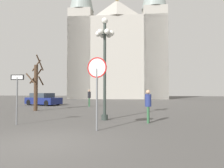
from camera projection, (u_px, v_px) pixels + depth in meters
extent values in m
plane|color=#514F4C|center=(39.00, 145.00, 5.78)|extent=(120.00, 120.00, 0.00)
cube|color=#ADA89E|center=(118.00, 62.00, 45.68)|extent=(21.23, 15.09, 17.12)
pyramid|color=#ADA89E|center=(117.00, 8.00, 40.13)|extent=(7.26, 2.41, 3.50)
cube|color=#ADA89E|center=(81.00, 55.00, 41.79)|extent=(5.06, 5.06, 18.96)
cube|color=#ADA89E|center=(154.00, 54.00, 40.56)|extent=(5.06, 5.06, 18.96)
cylinder|color=slate|center=(97.00, 99.00, 7.83)|extent=(0.08, 0.08, 2.52)
cylinder|color=red|center=(97.00, 68.00, 7.88)|extent=(0.84, 0.19, 0.84)
cylinder|color=white|center=(97.00, 67.00, 7.86)|extent=(0.73, 0.14, 0.74)
cylinder|color=slate|center=(17.00, 101.00, 9.21)|extent=(0.07, 0.07, 2.27)
cube|color=black|center=(17.00, 77.00, 9.25)|extent=(0.67, 0.04, 0.25)
cube|color=white|center=(17.00, 77.00, 9.23)|extent=(0.57, 0.01, 0.18)
cylinder|color=#2D3833|center=(105.00, 71.00, 10.79)|extent=(0.16, 0.16, 5.41)
cylinder|color=#2D3833|center=(105.00, 117.00, 10.70)|extent=(0.36, 0.36, 0.30)
sphere|color=white|center=(105.00, 21.00, 10.90)|extent=(0.36, 0.36, 0.36)
sphere|color=white|center=(111.00, 33.00, 10.82)|extent=(0.32, 0.32, 0.32)
cylinder|color=#2D3833|center=(108.00, 33.00, 10.85)|extent=(0.05, 0.38, 0.05)
sphere|color=white|center=(109.00, 35.00, 11.17)|extent=(0.32, 0.32, 0.32)
cylinder|color=#2D3833|center=(107.00, 34.00, 11.02)|extent=(0.35, 0.23, 0.05)
sphere|color=white|center=(103.00, 35.00, 11.22)|extent=(0.32, 0.32, 0.32)
cylinder|color=#2D3833|center=(104.00, 34.00, 11.05)|extent=(0.35, 0.23, 0.05)
sphere|color=white|center=(98.00, 34.00, 10.92)|extent=(0.32, 0.32, 0.32)
cylinder|color=#2D3833|center=(101.00, 34.00, 10.90)|extent=(0.05, 0.38, 0.05)
sphere|color=white|center=(100.00, 32.00, 10.57)|extent=(0.32, 0.32, 0.32)
cylinder|color=#2D3833|center=(103.00, 33.00, 10.72)|extent=(0.35, 0.23, 0.05)
sphere|color=white|center=(107.00, 32.00, 10.52)|extent=(0.32, 0.32, 0.32)
cylinder|color=#2D3833|center=(106.00, 33.00, 10.70)|extent=(0.35, 0.23, 0.05)
cylinder|color=#473323|center=(36.00, 88.00, 15.83)|extent=(0.31, 0.31, 3.77)
cylinder|color=#473323|center=(41.00, 81.00, 15.82)|extent=(0.18, 0.92, 0.72)
cylinder|color=#473323|center=(31.00, 79.00, 15.38)|extent=(1.10, 0.41, 0.99)
cylinder|color=#473323|center=(32.00, 80.00, 15.87)|extent=(0.15, 0.72, 0.55)
cylinder|color=#473323|center=(36.00, 65.00, 16.19)|extent=(0.68, 0.39, 1.02)
cylinder|color=#473323|center=(40.00, 63.00, 15.76)|extent=(0.31, 0.86, 1.23)
cylinder|color=#473323|center=(37.00, 76.00, 16.23)|extent=(0.83, 0.40, 1.24)
cube|color=navy|center=(43.00, 101.00, 22.08)|extent=(4.46, 3.11, 0.73)
cube|color=#333D47|center=(42.00, 95.00, 22.20)|extent=(2.71, 2.33, 0.51)
cylinder|color=black|center=(58.00, 102.00, 22.18)|extent=(0.68, 0.42, 0.64)
cylinder|color=black|center=(47.00, 103.00, 20.70)|extent=(0.68, 0.42, 0.64)
cylinder|color=black|center=(41.00, 102.00, 23.45)|extent=(0.68, 0.42, 0.64)
cylinder|color=black|center=(29.00, 102.00, 21.97)|extent=(0.68, 0.42, 0.64)
cylinder|color=#33663F|center=(148.00, 115.00, 9.78)|extent=(0.12, 0.12, 0.83)
cylinder|color=#33663F|center=(148.00, 115.00, 9.62)|extent=(0.12, 0.12, 0.83)
cylinder|color=navy|center=(148.00, 100.00, 9.73)|extent=(0.32, 0.32, 0.62)
sphere|color=tan|center=(148.00, 92.00, 9.74)|extent=(0.22, 0.22, 0.22)
cylinder|color=#33663F|center=(89.00, 102.00, 20.19)|extent=(0.12, 0.12, 0.88)
cylinder|color=#33663F|center=(89.00, 102.00, 20.04)|extent=(0.12, 0.12, 0.88)
cylinder|color=black|center=(89.00, 95.00, 20.14)|extent=(0.32, 0.32, 0.66)
sphere|color=tan|center=(89.00, 91.00, 20.16)|extent=(0.24, 0.24, 0.24)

